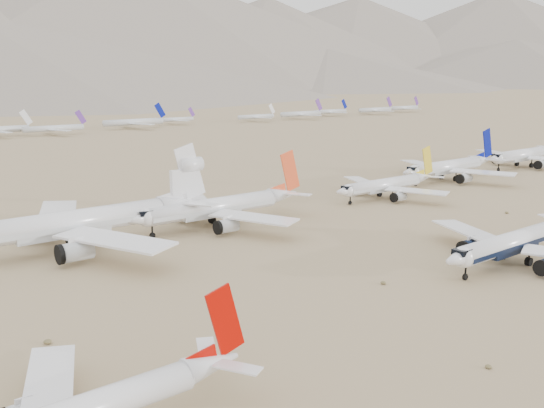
# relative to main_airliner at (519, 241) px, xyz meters

# --- Properties ---
(main_airliner) EXTENTS (44.68, 43.64, 15.77)m
(main_airliner) POSITION_rel_main_airliner_xyz_m (0.00, 0.00, 0.00)
(main_airliner) COLOR white
(main_airliner) RESTS_ON ground
(row2_navy_widebody) EXTENTS (47.96, 46.90, 17.06)m
(row2_navy_widebody) POSITION_rel_main_airliner_xyz_m (70.36, 65.53, 0.43)
(row2_navy_widebody) COLOR white
(row2_navy_widebody) RESTS_ON ground
(row2_gold_tail) EXTENTS (40.41, 39.52, 14.39)m
(row2_gold_tail) POSITION_rel_main_airliner_xyz_m (29.05, 58.56, -0.31)
(row2_gold_tail) COLOR white
(row2_gold_tail) RESTS_ON ground
(row2_orange_tail) EXTENTS (47.64, 46.61, 16.99)m
(row2_orange_tail) POSITION_rel_main_airliner_xyz_m (-29.39, 61.37, 0.43)
(row2_orange_tail) COLOR white
(row2_orange_tail) RESTS_ON ground
(row2_white_trijet) EXTENTS (58.43, 57.10, 20.70)m
(row2_white_trijet) POSITION_rel_main_airliner_xyz_m (-63.25, 63.32, 1.66)
(row2_white_trijet) COLOR white
(row2_white_trijet) RESTS_ON ground
(row2_blue_far) EXTENTS (49.31, 48.21, 17.52)m
(row2_blue_far) POSITION_rel_main_airliner_xyz_m (121.25, 65.56, 0.55)
(row2_blue_far) COLOR white
(row2_blue_far) RESTS_ON ground
(distant_storage_row) EXTENTS (674.53, 56.89, 15.23)m
(distant_storage_row) POSITION_rel_main_airliner_xyz_m (72.40, 324.52, 0.06)
(distant_storage_row) COLOR silver
(distant_storage_row) RESTS_ON ground
(foothills) EXTENTS (4637.50, 1395.00, 155.00)m
(foothills) POSITION_rel_main_airliner_xyz_m (526.13, 1093.37, 62.82)
(foothills) COLOR slate
(foothills) RESTS_ON ground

